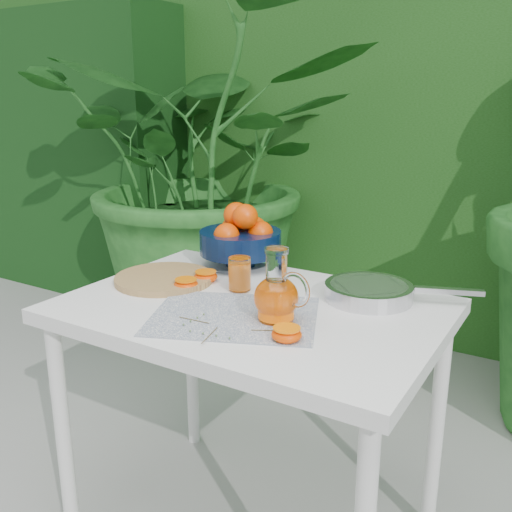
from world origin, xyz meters
The scene contains 11 objects.
hedge_backdrop centered at (0.06, 2.06, 1.19)m, with size 8.00×1.65×2.50m.
potted_plant_left centered at (-1.14, 1.21, 0.94)m, with size 1.88×1.88×1.88m, color #1E581E.
white_table centered at (-0.12, -0.04, 0.67)m, with size 1.00×0.70×0.75m.
placemat centered at (-0.11, -0.14, 0.75)m, with size 0.42×0.32×0.00m, color #0D1F4A.
cutting_board centered at (-0.45, -0.01, 0.76)m, with size 0.30×0.30×0.02m, color tan.
fruit_bowl centered at (-0.34, 0.25, 0.85)m, with size 0.31×0.31×0.21m.
juice_pitcher centered at (0.00, -0.11, 0.82)m, with size 0.17×0.13×0.18m.
juice_tumbler centered at (-0.21, 0.04, 0.80)m, with size 0.07×0.07×0.09m.
saute_pan centered at (0.14, 0.16, 0.77)m, with size 0.44×0.31×0.05m.
orange_halves centered at (-0.20, -0.07, 0.77)m, with size 0.50×0.34×0.03m.
thyme_sprigs centered at (-0.08, -0.22, 0.76)m, with size 0.30×0.21×0.01m.
Camera 1 is at (0.64, -1.27, 1.30)m, focal length 40.00 mm.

